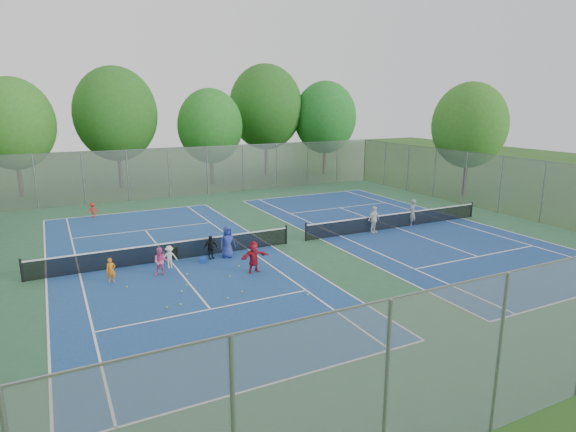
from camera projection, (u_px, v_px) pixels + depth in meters
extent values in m
plane|color=#244C17|center=(296.00, 242.00, 26.69)|extent=(120.00, 120.00, 0.00)
cube|color=#2B5B3A|center=(296.00, 242.00, 26.69)|extent=(32.00, 32.00, 0.01)
cube|color=navy|center=(170.00, 260.00, 23.62)|extent=(10.97, 23.77, 0.01)
cube|color=navy|center=(396.00, 228.00, 29.75)|extent=(10.97, 23.77, 0.01)
cube|color=black|center=(170.00, 252.00, 23.52)|extent=(12.87, 0.10, 0.91)
cube|color=black|center=(396.00, 221.00, 29.65)|extent=(12.87, 0.10, 0.91)
cube|color=gray|center=(207.00, 171.00, 40.12)|extent=(32.00, 0.10, 4.00)
cube|color=gray|center=(501.00, 185.00, 33.24)|extent=(0.10, 32.00, 4.00)
cylinder|color=#443326|center=(20.00, 175.00, 39.26)|extent=(0.36, 0.36, 3.50)
ellipsoid|color=#2C651D|center=(13.00, 124.00, 38.30)|extent=(6.40, 6.40, 7.36)
cylinder|color=#443326|center=(120.00, 166.00, 43.59)|extent=(0.36, 0.36, 3.85)
ellipsoid|color=#225719|center=(116.00, 114.00, 42.52)|extent=(7.20, 7.20, 8.28)
cylinder|color=#443326|center=(212.00, 167.00, 45.44)|extent=(0.36, 0.36, 3.15)
ellipsoid|color=#23691E|center=(210.00, 126.00, 44.55)|extent=(6.00, 6.00, 6.90)
cylinder|color=#443326|center=(266.00, 155.00, 50.99)|extent=(0.36, 0.36, 4.20)
ellipsoid|color=#205619|center=(266.00, 107.00, 49.84)|extent=(7.60, 7.60, 8.74)
cylinder|color=#443326|center=(324.00, 157.00, 51.96)|extent=(0.36, 0.36, 3.50)
ellipsoid|color=#1D6421|center=(325.00, 117.00, 50.98)|extent=(6.60, 6.60, 7.59)
cylinder|color=#443326|center=(465.00, 174.00, 39.82)|extent=(0.36, 0.36, 3.50)
ellipsoid|color=#2A5F1B|center=(470.00, 125.00, 38.89)|extent=(6.00, 6.00, 6.90)
cube|color=#1745B2|center=(203.00, 260.00, 23.33)|extent=(0.35, 0.35, 0.26)
cube|color=#227D28|center=(175.00, 252.00, 24.15)|extent=(0.27, 0.27, 0.52)
imported|color=orange|center=(111.00, 270.00, 20.68)|extent=(0.41, 0.28, 1.09)
imported|color=#E95A9E|center=(161.00, 262.00, 21.48)|extent=(0.76, 0.68, 1.31)
imported|color=silver|center=(170.00, 257.00, 22.46)|extent=(0.73, 0.46, 1.09)
imported|color=black|center=(210.00, 247.00, 23.75)|extent=(0.74, 0.40, 1.20)
imported|color=navy|center=(228.00, 242.00, 23.92)|extent=(0.82, 0.55, 1.63)
imported|color=#AA1829|center=(254.00, 257.00, 21.82)|extent=(1.42, 0.57, 1.49)
imported|color=#B52419|center=(93.00, 210.00, 32.24)|extent=(0.71, 0.47, 1.03)
imported|color=gray|center=(412.00, 213.00, 30.13)|extent=(0.73, 0.63, 1.69)
imported|color=white|center=(374.00, 220.00, 28.52)|extent=(1.01, 0.62, 1.61)
sphere|color=gold|center=(230.00, 277.00, 21.39)|extent=(0.07, 0.07, 0.07)
sphere|color=#CDEB36|center=(182.00, 292.00, 19.70)|extent=(0.07, 0.07, 0.07)
sphere|color=#C4E835|center=(239.00, 266.00, 22.75)|extent=(0.07, 0.07, 0.07)
sphere|color=#C3E435|center=(308.00, 295.00, 19.35)|extent=(0.07, 0.07, 0.07)
sphere|color=gold|center=(186.00, 285.00, 20.39)|extent=(0.07, 0.07, 0.07)
sphere|color=#C0D030|center=(242.00, 292.00, 19.65)|extent=(0.07, 0.07, 0.07)
sphere|color=#ADCF30|center=(127.00, 287.00, 20.15)|extent=(0.07, 0.07, 0.07)
sphere|color=gold|center=(228.00, 299.00, 18.99)|extent=(0.07, 0.07, 0.07)
sphere|color=#A9C32D|center=(167.00, 308.00, 18.17)|extent=(0.07, 0.07, 0.07)
sphere|color=#CCEE37|center=(181.00, 305.00, 18.42)|extent=(0.07, 0.07, 0.07)
sphere|color=yellow|center=(158.00, 272.00, 22.02)|extent=(0.07, 0.07, 0.07)
sphere|color=yellow|center=(187.00, 275.00, 21.65)|extent=(0.07, 0.07, 0.07)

